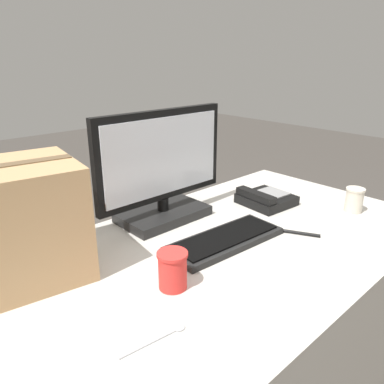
{
  "coord_description": "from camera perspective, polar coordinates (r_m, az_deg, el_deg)",
  "views": [
    {
      "loc": [
        -0.78,
        -0.76,
        1.36
      ],
      "look_at": [
        0.07,
        0.16,
        0.9
      ],
      "focal_mm": 35.0,
      "sensor_mm": 36.0,
      "label": 1
    }
  ],
  "objects": [
    {
      "name": "keyboard",
      "position": [
        1.31,
        5.05,
        -7.22
      ],
      "size": [
        0.44,
        0.19,
        0.03
      ],
      "rotation": [
        0.0,
        0.0,
        -0.06
      ],
      "color": "black",
      "rests_on": "office_desk"
    },
    {
      "name": "cardboard_box",
      "position": [
        1.16,
        -25.86,
        -4.47
      ],
      "size": [
        0.41,
        0.36,
        0.34
      ],
      "rotation": [
        0.0,
        0.0,
        -0.15
      ],
      "color": "tan",
      "rests_on": "office_desk"
    },
    {
      "name": "office_desk",
      "position": [
        1.47,
        2.31,
        -21.94
      ],
      "size": [
        1.8,
        0.9,
        0.75
      ],
      "color": "beige",
      "rests_on": "ground_plane"
    },
    {
      "name": "monitor",
      "position": [
        1.43,
        -4.53,
        2.72
      ],
      "size": [
        0.57,
        0.21,
        0.43
      ],
      "color": "black",
      "rests_on": "office_desk"
    },
    {
      "name": "spoon",
      "position": [
        0.93,
        -4.55,
        -21.13
      ],
      "size": [
        0.17,
        0.03,
        0.0
      ],
      "rotation": [
        0.0,
        0.0,
        6.18
      ],
      "color": "#B2B2B7",
      "rests_on": "office_desk"
    },
    {
      "name": "pen_marker",
      "position": [
        1.42,
        16.24,
        -6.05
      ],
      "size": [
        0.07,
        0.13,
        0.01
      ],
      "rotation": [
        0.0,
        0.0,
        2.05
      ],
      "color": "black",
      "rests_on": "office_desk"
    },
    {
      "name": "paper_cup_right",
      "position": [
        1.67,
        23.48,
        -1.12
      ],
      "size": [
        0.08,
        0.08,
        0.1
      ],
      "color": "beige",
      "rests_on": "office_desk"
    },
    {
      "name": "desk_phone",
      "position": [
        1.65,
        11.1,
        -1.0
      ],
      "size": [
        0.21,
        0.22,
        0.07
      ],
      "rotation": [
        0.0,
        0.0,
        -0.08
      ],
      "color": "black",
      "rests_on": "office_desk"
    },
    {
      "name": "paper_cup_left",
      "position": [
        1.05,
        -2.98,
        -11.77
      ],
      "size": [
        0.09,
        0.09,
        0.11
      ],
      "color": "red",
      "rests_on": "office_desk"
    }
  ]
}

